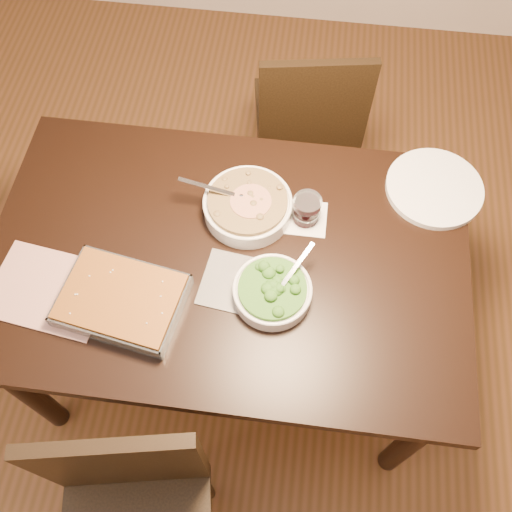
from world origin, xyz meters
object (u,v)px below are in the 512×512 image
stew_bowl (248,205)px  table (228,271)px  broccoli_bowl (272,291)px  chair_far (308,118)px  baking_dish (122,300)px  dinner_plate (434,188)px  wine_tumbler (307,209)px

stew_bowl → table: bearing=-104.3°
broccoli_bowl → chair_far: size_ratio=0.27×
baking_dish → chair_far: bearing=75.3°
table → baking_dish: baking_dish is taller
dinner_plate → chair_far: size_ratio=0.35×
table → stew_bowl: bearing=75.7°
baking_dish → chair_far: chair_far is taller
baking_dish → dinner_plate: 1.00m
wine_tumbler → baking_dish: bearing=-143.9°
stew_bowl → broccoli_bowl: stew_bowl is taller
stew_bowl → baking_dish: size_ratio=0.82×
broccoli_bowl → chair_far: bearing=87.1°
stew_bowl → baking_dish: (-0.30, -0.35, -0.01)m
broccoli_bowl → baking_dish: bearing=-169.0°
dinner_plate → stew_bowl: bearing=-164.5°
baking_dish → chair_far: size_ratio=0.42×
table → baking_dish: bearing=-144.0°
wine_tumbler → broccoli_bowl: bearing=-104.7°
baking_dish → chair_far: 1.13m
table → broccoli_bowl: broccoli_bowl is taller
baking_dish → chair_far: (0.45, 0.99, -0.30)m
table → stew_bowl: size_ratio=4.71×
dinner_plate → broccoli_bowl: bearing=-137.1°
wine_tumbler → dinner_plate: size_ratio=0.31×
chair_far → broccoli_bowl: bearing=77.4°
baking_dish → dinner_plate: baking_dish is taller
table → dinner_plate: dinner_plate is taller
broccoli_bowl → wine_tumbler: wine_tumbler is taller
broccoli_bowl → baking_dish: size_ratio=0.64×
table → stew_bowl: 0.21m
baking_dish → wine_tumbler: bearing=45.8°
chair_far → table: bearing=66.9°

